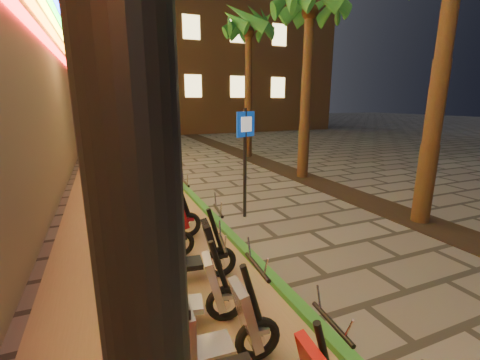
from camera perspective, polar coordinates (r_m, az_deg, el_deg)
name	(u,v)px	position (r m, az deg, el deg)	size (l,w,h in m)	color
ground	(364,305)	(5.15, 21.23, -20.02)	(120.00, 120.00, 0.00)	#474442
parking_strip	(124,175)	(13.27, -19.94, 0.90)	(3.40, 60.00, 0.01)	#8C7251
green_curb	(168,170)	(13.44, -12.73, 1.75)	(0.18, 60.00, 0.10)	#296E29
planting_strip	(337,190)	(10.81, 16.83, -1.67)	(1.20, 40.00, 0.02)	black
apartment_block	(217,6)	(38.27, -4.06, 28.53)	(18.00, 16.06, 25.00)	brown
palm_c	(310,11)	(12.39, 12.33, 27.27)	(2.97, 3.02, 6.91)	#472D19
palm_d	(249,33)	(16.72, 1.55, 24.73)	(2.97, 3.02, 7.16)	#472D19
pedestrian_sign	(245,148)	(7.60, 0.94, 5.67)	(0.55, 0.26, 2.64)	black
scooter_5	(183,337)	(3.59, -10.06, -25.75)	(1.70, 0.59, 1.19)	black
scooter_6	(163,294)	(4.28, -13.55, -19.07)	(1.63, 0.72, 1.14)	black
scooter_7	(169,254)	(5.16, -12.54, -12.67)	(1.70, 0.66, 1.19)	black
scooter_8	(137,238)	(5.90, -17.90, -9.82)	(1.60, 0.56, 1.13)	black
scooter_9	(146,218)	(6.65, -16.39, -6.53)	(1.76, 0.62, 1.24)	black
scooter_10	(141,205)	(7.53, -17.14, -4.34)	(1.70, 0.60, 1.20)	black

